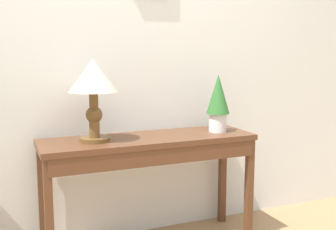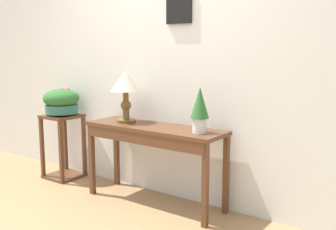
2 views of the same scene
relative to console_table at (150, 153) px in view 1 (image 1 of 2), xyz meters
name	(u,v)px [view 1 (image 1 of 2)]	position (x,y,z in m)	size (l,w,h in m)	color
back_wall_with_art	(113,31)	(-0.13, 0.32, 0.76)	(9.00, 0.13, 2.80)	silver
console_table	(150,153)	(0.00, 0.00, 0.00)	(1.35, 0.41, 0.73)	#56331E
table_lamp	(93,82)	(-0.34, 0.02, 0.45)	(0.29, 0.29, 0.49)	brown
potted_plant_on_console	(218,100)	(0.49, 0.01, 0.31)	(0.15, 0.15, 0.38)	silver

